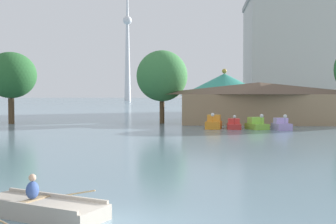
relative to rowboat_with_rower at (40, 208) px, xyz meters
The scene contains 11 objects.
rowboat_with_rower is the anchor object (origin of this frame).
pedal_boat_orange 36.10m from the rowboat_with_rower, 80.28° to the left, with size 1.93×2.96×1.75m.
pedal_boat_red 36.46m from the rowboat_with_rower, 76.93° to the left, with size 1.49×2.93×1.53m.
pedal_boat_lime 36.81m from the rowboat_with_rower, 73.24° to the left, with size 2.40×3.10×1.66m.
pedal_boat_lavender 36.72m from the rowboat_with_rower, 69.18° to the left, with size 1.88×2.55×1.66m.
boathouse 44.74m from the rowboat_with_rower, 74.55° to the left, with size 20.39×5.85×5.20m.
green_roof_pavilion 53.32m from the rowboat_with_rower, 81.23° to the left, with size 12.79×12.79×7.48m.
shoreline_tree_tall_left 46.97m from the rowboat_with_rower, 114.44° to the left, with size 6.38×6.38×9.08m.
shoreline_tree_mid 44.85m from the rowboat_with_rower, 90.33° to the left, with size 6.53×6.53×9.36m.
background_building_block 93.43m from the rowboat_with_rower, 71.53° to the left, with size 29.25×19.56×24.73m.
distant_broadcast_tower 328.97m from the rowboat_with_rower, 98.86° to the left, with size 6.53×6.53×146.09m.
Camera 1 is at (2.34, -11.42, 3.50)m, focal length 47.79 mm.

